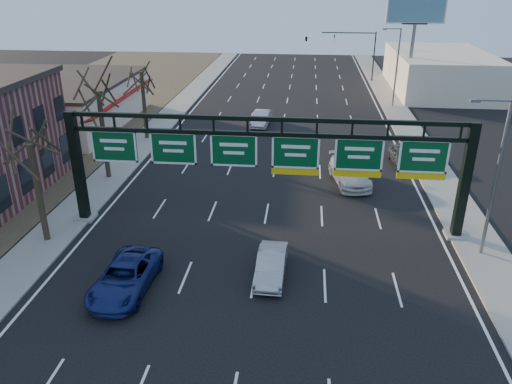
# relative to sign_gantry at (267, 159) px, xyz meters

# --- Properties ---
(ground) EXTENTS (160.00, 160.00, 0.00)m
(ground) POSITION_rel_sign_gantry_xyz_m (-0.16, -8.00, -4.63)
(ground) COLOR black
(ground) RESTS_ON ground
(sidewalk_left) EXTENTS (3.00, 120.00, 0.12)m
(sidewalk_left) POSITION_rel_sign_gantry_xyz_m (-12.96, 12.00, -4.57)
(sidewalk_left) COLOR gray
(sidewalk_left) RESTS_ON ground
(sidewalk_right) EXTENTS (3.00, 120.00, 0.12)m
(sidewalk_right) POSITION_rel_sign_gantry_xyz_m (12.64, 12.00, -4.57)
(sidewalk_right) COLOR gray
(sidewalk_right) RESTS_ON ground
(lane_markings) EXTENTS (21.60, 120.00, 0.01)m
(lane_markings) POSITION_rel_sign_gantry_xyz_m (-0.16, 12.00, -4.62)
(lane_markings) COLOR white
(lane_markings) RESTS_ON ground
(sign_gantry) EXTENTS (24.60, 1.20, 7.20)m
(sign_gantry) POSITION_rel_sign_gantry_xyz_m (0.00, 0.00, 0.00)
(sign_gantry) COLOR black
(sign_gantry) RESTS_ON ground
(cream_strip) EXTENTS (10.90, 18.40, 4.70)m
(cream_strip) POSITION_rel_sign_gantry_xyz_m (-21.64, 21.00, -2.27)
(cream_strip) COLOR beige
(cream_strip) RESTS_ON ground
(building_right_distant) EXTENTS (12.00, 20.00, 5.00)m
(building_right_distant) POSITION_rel_sign_gantry_xyz_m (19.84, 42.00, -2.13)
(building_right_distant) COLOR beige
(building_right_distant) RESTS_ON ground
(tree_gantry) EXTENTS (3.60, 3.60, 8.48)m
(tree_gantry) POSITION_rel_sign_gantry_xyz_m (-12.96, -3.00, 2.48)
(tree_gantry) COLOR #332A1C
(tree_gantry) RESTS_ON sidewalk_left
(tree_mid) EXTENTS (3.60, 3.60, 9.24)m
(tree_mid) POSITION_rel_sign_gantry_xyz_m (-12.96, 7.00, 3.23)
(tree_mid) COLOR #332A1C
(tree_mid) RESTS_ON sidewalk_left
(tree_far) EXTENTS (3.60, 3.60, 8.86)m
(tree_far) POSITION_rel_sign_gantry_xyz_m (-12.96, 17.00, 2.86)
(tree_far) COLOR #332A1C
(tree_far) RESTS_ON sidewalk_left
(streetlight_near) EXTENTS (2.15, 0.22, 9.00)m
(streetlight_near) POSITION_rel_sign_gantry_xyz_m (12.31, -2.00, 0.45)
(streetlight_near) COLOR slate
(streetlight_near) RESTS_ON sidewalk_right
(streetlight_far) EXTENTS (2.15, 0.22, 9.00)m
(streetlight_far) POSITION_rel_sign_gantry_xyz_m (12.31, 32.00, 0.45)
(streetlight_far) COLOR slate
(streetlight_far) RESTS_ON sidewalk_right
(billboard_right) EXTENTS (7.00, 0.50, 12.00)m
(billboard_right) POSITION_rel_sign_gantry_xyz_m (14.84, 36.98, 4.43)
(billboard_right) COLOR slate
(billboard_right) RESTS_ON ground
(traffic_signal_mast) EXTENTS (10.16, 0.54, 7.00)m
(traffic_signal_mast) POSITION_rel_sign_gantry_xyz_m (5.53, 47.00, 0.87)
(traffic_signal_mast) COLOR black
(traffic_signal_mast) RESTS_ON ground
(car_blue_suv) EXTENTS (2.72, 5.55, 1.52)m
(car_blue_suv) POSITION_rel_sign_gantry_xyz_m (-6.54, -7.42, -3.87)
(car_blue_suv) COLOR navy
(car_blue_suv) RESTS_ON ground
(car_silver_sedan) EXTENTS (1.58, 4.24, 1.38)m
(car_silver_sedan) POSITION_rel_sign_gantry_xyz_m (0.69, -5.46, -3.94)
(car_silver_sedan) COLOR #9D9EA2
(car_silver_sedan) RESTS_ON ground
(car_white_wagon) EXTENTS (3.35, 6.09, 1.67)m
(car_white_wagon) POSITION_rel_sign_gantry_xyz_m (5.67, 7.94, -3.79)
(car_white_wagon) COLOR silver
(car_white_wagon) RESTS_ON ground
(car_grey_far) EXTENTS (2.09, 4.37, 1.44)m
(car_grey_far) POSITION_rel_sign_gantry_xyz_m (10.34, 12.54, -3.91)
(car_grey_far) COLOR #3B3D40
(car_grey_far) RESTS_ON ground
(car_silver_distant) EXTENTS (1.97, 4.70, 1.51)m
(car_silver_distant) POSITION_rel_sign_gantry_xyz_m (-2.39, 22.66, -3.88)
(car_silver_distant) COLOR #BBBBC0
(car_silver_distant) RESTS_ON ground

